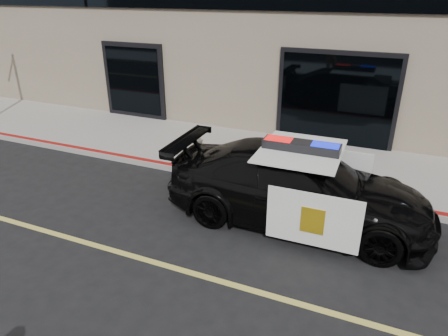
% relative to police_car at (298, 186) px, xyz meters
% --- Properties ---
extents(ground, '(120.00, 120.00, 0.00)m').
position_rel_police_car_xyz_m(ground, '(0.98, -2.39, -0.79)').
color(ground, black).
rests_on(ground, ground).
extents(sidewalk_n, '(60.00, 3.50, 0.15)m').
position_rel_police_car_xyz_m(sidewalk_n, '(0.98, 2.86, -0.71)').
color(sidewalk_n, gray).
rests_on(sidewalk_n, ground).
extents(police_car, '(2.52, 5.41, 1.75)m').
position_rel_police_car_xyz_m(police_car, '(0.00, 0.00, 0.00)').
color(police_car, black).
rests_on(police_car, ground).
extents(fire_hydrant, '(0.38, 0.53, 0.85)m').
position_rel_police_car_xyz_m(fire_hydrant, '(-3.09, 1.59, -0.24)').
color(fire_hydrant, beige).
rests_on(fire_hydrant, sidewalk_n).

